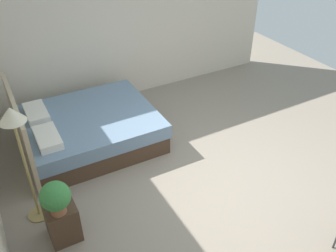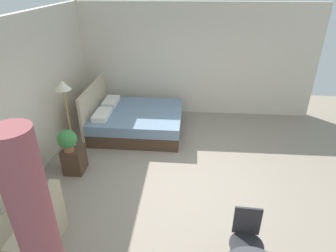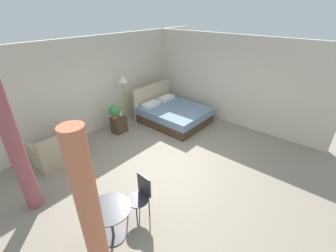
# 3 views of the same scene
# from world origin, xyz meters

# --- Properties ---
(ground_plane) EXTENTS (9.33, 9.11, 0.02)m
(ground_plane) POSITION_xyz_m (0.00, 0.00, -0.01)
(ground_plane) COLOR gray
(wall_back) EXTENTS (9.33, 0.12, 2.88)m
(wall_back) POSITION_xyz_m (0.00, 3.06, 1.44)
(wall_back) COLOR beige
(wall_back) RESTS_ON ground
(wall_right) EXTENTS (0.12, 6.11, 2.88)m
(wall_right) POSITION_xyz_m (3.17, 0.00, 1.44)
(wall_right) COLOR beige
(wall_right) RESTS_ON ground
(bed) EXTENTS (1.82, 2.15, 1.17)m
(bed) POSITION_xyz_m (1.86, 1.45, 0.30)
(bed) COLOR #473323
(bed) RESTS_ON ground
(couch) EXTENTS (1.22, 0.79, 0.85)m
(couch) POSITION_xyz_m (-1.79, 2.29, 0.30)
(couch) COLOR tan
(couch) RESTS_ON ground
(nightstand) EXTENTS (0.41, 0.37, 0.52)m
(nightstand) POSITION_xyz_m (0.17, 2.33, 0.26)
(nightstand) COLOR #473323
(nightstand) RESTS_ON ground
(potted_plant) EXTENTS (0.35, 0.35, 0.43)m
(potted_plant) POSITION_xyz_m (0.07, 2.35, 0.76)
(potted_plant) COLOR #935B3D
(potted_plant) RESTS_ON nightstand
(vase) EXTENTS (0.12, 0.12, 0.14)m
(vase) POSITION_xyz_m (0.29, 2.36, 0.59)
(vase) COLOR silver
(vase) RESTS_ON nightstand
(floor_lamp) EXTENTS (0.31, 0.31, 1.68)m
(floor_lamp) POSITION_xyz_m (0.66, 2.54, 1.38)
(floor_lamp) COLOR #99844C
(floor_lamp) RESTS_ON ground
(cafe_chair_near_window) EXTENTS (0.45, 0.45, 0.89)m
(cafe_chair_near_window) POSITION_xyz_m (-1.68, -0.62, 0.54)
(cafe_chair_near_window) COLOR #2D2D33
(cafe_chair_near_window) RESTS_ON ground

